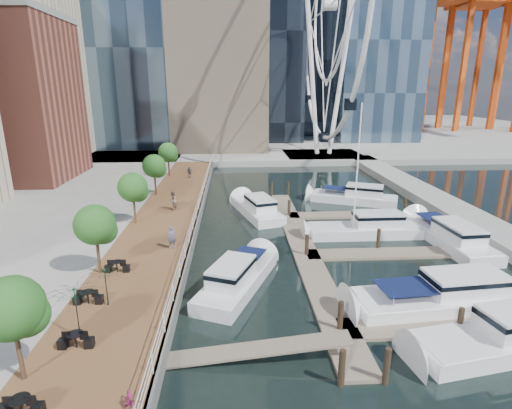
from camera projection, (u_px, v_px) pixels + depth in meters
The scene contains 19 objects.
ground at pixel (280, 313), 23.24m from camera, with size 520.00×520.00×0.00m, color black.
boardwalk at pixel (165, 224), 36.98m from camera, with size 6.00×60.00×1.00m, color brown.
seawall at pixel (197, 223), 37.15m from camera, with size 0.25×60.00×1.00m, color #595954.
land_far at pixel (241, 130), 120.87m from camera, with size 200.00×114.00×1.00m, color gray.
breakwater at pixel (442, 204), 43.38m from camera, with size 4.00×60.00×1.00m, color gray.
pier at pixel (323, 156), 73.72m from camera, with size 14.00×12.00×1.00m, color gray.
railing at pixel (196, 213), 36.86m from camera, with size 0.10×60.00×1.05m, color white, non-canonical shape.
floating_docks at pixel (361, 240), 33.11m from camera, with size 16.00×34.00×2.60m.
ferris_wheel at pixel (330, 5), 66.60m from camera, with size 5.80×45.60×47.80m.
port_cranes at pixel (479, 61), 113.08m from camera, with size 40.00×52.00×38.00m.
street_trees at pixel (133, 187), 34.83m from camera, with size 2.60×42.60×4.60m.
cafe_tables at pixel (82, 317), 20.37m from camera, with size 2.50×13.70×0.74m.
yacht_foreground at pixel (442, 307), 23.89m from camera, with size 3.20×11.96×2.15m, color white, non-canonical shape.
bicycle at pixel (131, 404), 14.69m from camera, with size 0.57×1.63×0.86m, color maroon.
pedestrian_near at pixel (172, 237), 29.87m from camera, with size 0.63×0.42×1.74m, color #4E4E68.
pedestrian_mid at pixel (173, 200), 39.37m from camera, with size 0.94×0.73×1.93m, color #8C6D61.
pedestrian_far at pixel (189, 172), 53.68m from camera, with size 0.88×0.37×1.50m, color #2D3238.
moored_yachts at pixel (358, 239), 34.76m from camera, with size 22.73×32.58×11.50m.
cafe_seating at pixel (62, 331), 17.74m from camera, with size 4.55×13.86×2.72m.
Camera 1 is at (-2.57, -20.42, 12.59)m, focal length 28.00 mm.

